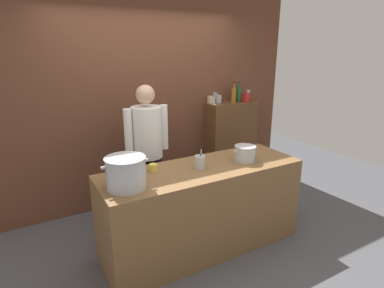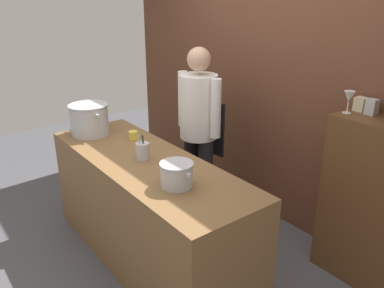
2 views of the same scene
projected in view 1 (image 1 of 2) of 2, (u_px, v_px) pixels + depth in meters
ground_plane at (202, 245)px, 3.40m from camera, size 8.00×8.00×0.00m
brick_back_panel at (147, 91)px, 4.12m from camera, size 4.40×0.10×3.00m
prep_counter at (202, 208)px, 3.27m from camera, size 2.06×0.70×0.90m
bar_cabinet at (230, 144)px, 4.78m from camera, size 0.76×0.32×1.28m
chef at (147, 146)px, 3.60m from camera, size 0.53×0.37×1.66m
stockpot_large at (126, 173)px, 2.64m from camera, size 0.41×0.35×0.27m
stockpot_small at (245, 153)px, 3.29m from camera, size 0.29×0.22×0.16m
utensil_crock at (200, 162)px, 3.10m from camera, size 0.10×0.10×0.20m
butter_jar at (153, 168)px, 3.04m from camera, size 0.08×0.08×0.07m
wine_bottle_green at (239, 94)px, 4.64m from camera, size 0.07×0.07×0.28m
wine_bottle_amber at (234, 95)px, 4.54m from camera, size 0.07×0.07×0.29m
wine_glass_wide at (215, 96)px, 4.38m from camera, size 0.08×0.08×0.16m
wine_glass_tall at (248, 93)px, 4.72m from camera, size 0.07×0.07×0.16m
spice_tin_silver at (218, 99)px, 4.55m from camera, size 0.07×0.07×0.11m
spice_tin_red at (246, 98)px, 4.62m from camera, size 0.08×0.08×0.12m
spice_tin_cream at (211, 100)px, 4.52m from camera, size 0.08×0.08×0.10m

